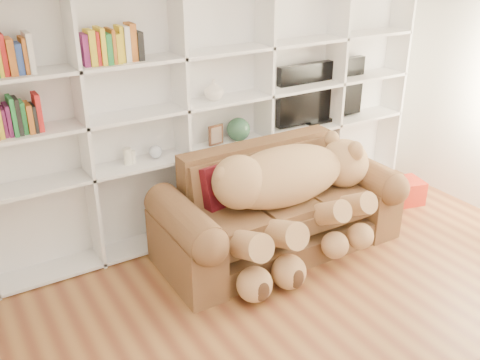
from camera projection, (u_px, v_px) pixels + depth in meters
wall_back at (214, 90)px, 5.07m from camera, size 5.00×0.02×2.70m
bookshelf at (198, 101)px, 4.87m from camera, size 4.43×0.35×2.40m
sofa at (277, 213)px, 4.93m from camera, size 2.24×0.97×0.94m
teddy_bear at (291, 190)px, 4.66m from camera, size 1.77×0.95×1.03m
throw_pillow at (222, 186)px, 4.69m from camera, size 0.45×0.30×0.43m
gift_box at (406, 191)px, 5.85m from camera, size 0.39×0.37×0.26m
tv at (321, 92)px, 5.60m from camera, size 1.09×0.18×0.64m
picture_frame at (216, 135)px, 5.04m from camera, size 0.16×0.04×0.19m
green_vase at (238, 129)px, 5.15m from camera, size 0.23×0.23×0.23m
figurine_tall at (128, 156)px, 4.64m from camera, size 0.09×0.09×0.15m
figurine_short at (132, 157)px, 4.67m from camera, size 0.08×0.08×0.11m
snow_globe at (155, 152)px, 4.77m from camera, size 0.12×0.12×0.12m
shelf_vase at (214, 90)px, 4.85m from camera, size 0.24×0.24×0.19m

